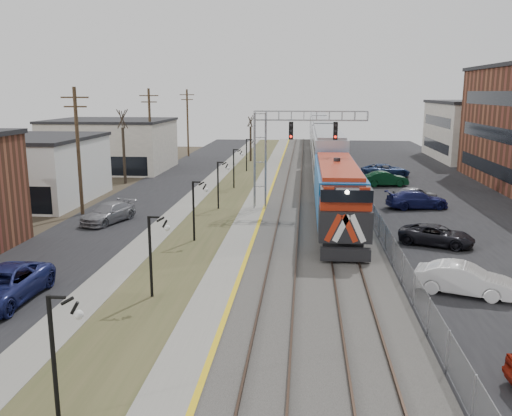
# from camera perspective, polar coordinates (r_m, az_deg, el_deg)

# --- Properties ---
(ground) EXTENTS (160.00, 160.00, 0.00)m
(ground) POSITION_cam_1_polar(r_m,az_deg,el_deg) (18.75, -5.49, -18.76)
(ground) COLOR #473D2D
(ground) RESTS_ON ground
(street_west) EXTENTS (7.00, 120.00, 0.04)m
(street_west) POSITION_cam_1_polar(r_m,az_deg,el_deg) (53.73, -10.72, 1.63)
(street_west) COLOR black
(street_west) RESTS_ON ground
(sidewalk) EXTENTS (2.00, 120.00, 0.08)m
(sidewalk) POSITION_cam_1_polar(r_m,az_deg,el_deg) (52.67, -6.01, 1.59)
(sidewalk) COLOR gray
(sidewalk) RESTS_ON ground
(grass_median) EXTENTS (4.00, 120.00, 0.06)m
(grass_median) POSITION_cam_1_polar(r_m,az_deg,el_deg) (52.18, -2.77, 1.53)
(grass_median) COLOR #414726
(grass_median) RESTS_ON ground
(platform) EXTENTS (2.00, 120.00, 0.24)m
(platform) POSITION_cam_1_polar(r_m,az_deg,el_deg) (51.84, 0.52, 1.58)
(platform) COLOR gray
(platform) RESTS_ON ground
(ballast_bed) EXTENTS (8.00, 120.00, 0.20)m
(ballast_bed) POSITION_cam_1_polar(r_m,az_deg,el_deg) (51.69, 6.05, 1.46)
(ballast_bed) COLOR #595651
(ballast_bed) RESTS_ON ground
(parking_lot) EXTENTS (16.00, 120.00, 0.04)m
(parking_lot) POSITION_cam_1_polar(r_m,az_deg,el_deg) (53.27, 19.07, 1.08)
(parking_lot) COLOR black
(parking_lot) RESTS_ON ground
(platform_edge) EXTENTS (0.24, 120.00, 0.01)m
(platform_edge) POSITION_cam_1_polar(r_m,az_deg,el_deg) (51.75, 1.49, 1.70)
(platform_edge) COLOR gold
(platform_edge) RESTS_ON platform
(track_near) EXTENTS (1.58, 120.00, 0.15)m
(track_near) POSITION_cam_1_polar(r_m,az_deg,el_deg) (51.66, 3.84, 1.69)
(track_near) COLOR #2D2119
(track_near) RESTS_ON ballast_bed
(track_far) EXTENTS (1.58, 120.00, 0.15)m
(track_far) POSITION_cam_1_polar(r_m,az_deg,el_deg) (51.70, 7.72, 1.61)
(track_far) COLOR #2D2119
(track_far) RESTS_ON ballast_bed
(train) EXTENTS (3.00, 85.85, 5.33)m
(train) POSITION_cam_1_polar(r_m,az_deg,el_deg) (74.19, 7.04, 6.86)
(train) COLOR #1459A8
(train) RESTS_ON ground
(signal_gantry) EXTENTS (9.00, 1.07, 8.15)m
(signal_gantry) POSITION_cam_1_polar(r_m,az_deg,el_deg) (44.01, 2.68, 6.87)
(signal_gantry) COLOR gray
(signal_gantry) RESTS_ON ground
(lampposts) EXTENTS (0.14, 62.14, 4.00)m
(lampposts) POSITION_cam_1_polar(r_m,az_deg,el_deg) (35.64, -6.49, -0.28)
(lampposts) COLOR black
(lampposts) RESTS_ON ground
(utility_poles) EXTENTS (0.28, 80.28, 10.00)m
(utility_poles) POSITION_cam_1_polar(r_m,az_deg,el_deg) (44.68, -18.19, 5.60)
(utility_poles) COLOR #4C3823
(utility_poles) RESTS_ON ground
(fence) EXTENTS (0.04, 120.00, 1.60)m
(fence) POSITION_cam_1_polar(r_m,az_deg,el_deg) (51.80, 10.72, 2.12)
(fence) COLOR gray
(fence) RESTS_ON ground
(bare_trees) EXTENTS (12.30, 42.30, 5.95)m
(bare_trees) POSITION_cam_1_polar(r_m,az_deg,el_deg) (57.36, -10.89, 4.99)
(bare_trees) COLOR #382D23
(bare_trees) RESTS_ON ground
(car_lot_b) EXTENTS (4.80, 3.04, 1.49)m
(car_lot_b) POSITION_cam_1_polar(r_m,az_deg,el_deg) (28.11, 21.04, -7.09)
(car_lot_b) COLOR white
(car_lot_b) RESTS_ON ground
(car_lot_c) EXTENTS (5.10, 3.75, 1.29)m
(car_lot_c) POSITION_cam_1_polar(r_m,az_deg,el_deg) (36.35, 18.47, -2.79)
(car_lot_c) COLOR black
(car_lot_c) RESTS_ON ground
(car_lot_d) EXTENTS (5.43, 3.01, 1.49)m
(car_lot_d) POSITION_cam_1_polar(r_m,az_deg,el_deg) (47.28, 16.59, 0.81)
(car_lot_d) COLOR navy
(car_lot_d) RESTS_ON ground
(car_lot_e) EXTENTS (4.29, 2.77, 1.36)m
(car_lot_e) POSITION_cam_1_polar(r_m,az_deg,el_deg) (50.19, 16.40, 1.38)
(car_lot_e) COLOR gray
(car_lot_e) RESTS_ON ground
(car_lot_f) EXTENTS (4.76, 2.29, 1.50)m
(car_lot_f) POSITION_cam_1_polar(r_m,az_deg,el_deg) (57.79, 13.47, 2.97)
(car_lot_f) COLOR #0B3A1E
(car_lot_f) RESTS_ON ground
(car_street_a) EXTENTS (2.78, 5.88, 1.62)m
(car_street_a) POSITION_cam_1_polar(r_m,az_deg,el_deg) (27.81, -25.16, -7.52)
(car_street_a) COLOR navy
(car_street_a) RESTS_ON ground
(car_street_b) EXTENTS (3.52, 5.37, 1.45)m
(car_street_b) POSITION_cam_1_polar(r_m,az_deg,el_deg) (41.91, -15.29, -0.55)
(car_street_b) COLOR gray
(car_street_b) RESTS_ON ground
(car_lot_g) EXTENTS (5.81, 3.44, 1.51)m
(car_lot_g) POSITION_cam_1_polar(r_m,az_deg,el_deg) (64.05, 13.52, 3.84)
(car_lot_g) COLOR navy
(car_lot_g) RESTS_ON ground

